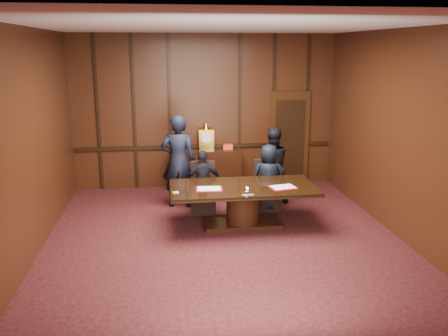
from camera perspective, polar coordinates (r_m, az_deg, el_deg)
name	(u,v)px	position (r m, az deg, el deg)	size (l,w,h in m)	color
room	(228,140)	(7.68, 0.49, 3.35)	(7.00, 7.04, 3.50)	black
sideboard	(207,168)	(10.97, -2.12, 0.05)	(1.60, 0.45, 1.54)	black
conference_table	(243,199)	(8.61, 2.28, -3.79)	(2.62, 1.32, 0.76)	black
folder_left	(209,189)	(8.34, -1.80, -2.52)	(0.48, 0.36, 0.02)	maroon
folder_right	(283,187)	(8.50, 7.10, -2.31)	(0.52, 0.42, 0.02)	maroon
inkstand	(247,190)	(8.10, 2.84, -2.71)	(0.20, 0.14, 0.12)	white
notepad	(176,192)	(8.18, -5.82, -2.94)	(0.10, 0.07, 0.01)	#D6D468
chair_left	(203,197)	(9.43, -2.52, -3.56)	(0.51, 0.51, 0.99)	black
chair_right	(267,195)	(9.62, 5.22, -3.24)	(0.50, 0.50, 0.99)	black
signatory_left	(203,182)	(9.26, -2.51, -1.70)	(0.74, 0.31, 1.27)	black
signatory_right	(268,178)	(9.44, 5.37, -1.17)	(0.66, 0.43, 1.35)	black
witness_left	(178,161)	(9.62, -5.50, 0.82)	(0.69, 0.46, 1.91)	black
witness_right	(272,166)	(9.89, 5.75, 0.28)	(0.78, 0.61, 1.60)	black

